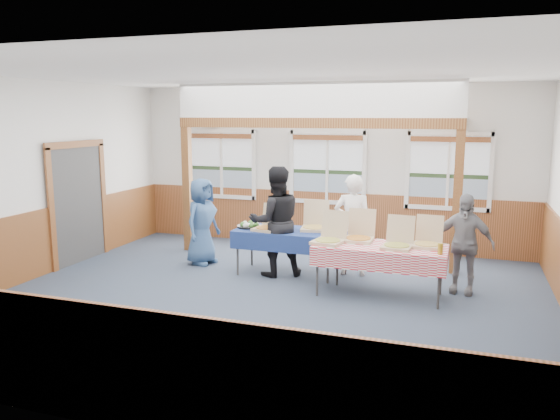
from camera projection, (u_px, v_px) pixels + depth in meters
The scene contains 29 objects.
floor at pixel (268, 300), 7.87m from camera, with size 8.00×8.00×0.00m, color #2C3748.
ceiling at pixel (267, 72), 7.32m from camera, with size 8.00×8.00×0.00m, color white.
wall_back at pixel (328, 167), 10.86m from camera, with size 8.00×8.00×0.00m, color silver.
wall_front at pixel (116, 247), 4.33m from camera, with size 8.00×8.00×0.00m, color silver.
wall_left at pixel (37, 179), 8.86m from camera, with size 8.00×8.00×0.00m, color silver.
wainscot_back at pixel (327, 219), 11.01m from camera, with size 7.98×0.05×1.10m, color brown.
wainscot_front at pixel (124, 369), 4.54m from camera, with size 7.98×0.05×1.10m, color brown.
wainscot_left at pixel (43, 242), 9.04m from camera, with size 0.05×6.98×1.10m, color brown.
cased_opening at pixel (78, 204), 9.79m from camera, with size 0.06×1.30×2.10m, color #373737.
window_left at pixel (222, 160), 11.53m from camera, with size 1.56×0.10×1.46m.
window_mid at pixel (327, 163), 10.80m from camera, with size 1.56×0.10×1.46m.
window_right at pixel (449, 167), 10.07m from camera, with size 1.56×0.10×1.46m.
post_left at pixel (188, 189), 10.60m from camera, with size 0.15×0.15×2.40m, color #5E2F14.
post_right at pixel (457, 203), 9.01m from camera, with size 0.15×0.15×2.40m, color #5E2F14.
cross_beam at pixel (312, 123), 9.58m from camera, with size 5.15×0.18×0.18m, color #5E2F14.
table_left at pixel (292, 234), 8.99m from camera, with size 2.01×1.30×0.76m.
table_right at pixel (380, 249), 7.95m from camera, with size 2.04×1.28×0.76m.
pizza_box_a at pixel (267, 226), 8.99m from camera, with size 0.45×0.52×0.41m.
pizza_box_b at pixel (315, 226), 9.01m from camera, with size 0.50×0.58×0.47m.
pizza_box_c at pixel (329, 239), 8.07m from camera, with size 0.50×0.57×0.46m.
pizza_box_d at pixel (359, 236), 8.22m from camera, with size 0.42×0.51×0.46m.
pizza_box_e at pixel (397, 243), 7.77m from camera, with size 0.44×0.52×0.44m.
pizza_box_f at pixel (427, 242), 7.85m from camera, with size 0.42×0.50×0.43m.
veggie_tray at pixel (250, 225), 9.21m from camera, with size 0.43×0.43×0.10m.
drink_glass at pixel (440, 249), 7.42m from camera, with size 0.07×0.07×0.15m, color olive.
woman_white at pixel (353, 225), 8.98m from camera, with size 0.61×0.40×1.69m, color white.
woman_black at pixel (276, 221), 8.94m from camera, with size 0.88×0.69×1.81m, color black.
man_blue at pixel (202, 221), 9.67m from camera, with size 0.75×0.49×1.54m, color #32517D.
person_grey at pixel (463, 244), 8.08m from camera, with size 0.88×0.37×1.50m, color gray.
Camera 1 is at (2.60, -7.07, 2.64)m, focal length 35.00 mm.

